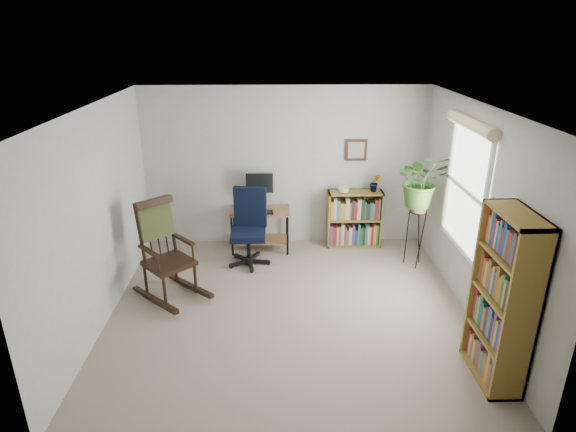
{
  "coord_description": "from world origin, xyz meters",
  "views": [
    {
      "loc": [
        -0.14,
        -4.95,
        3.17
      ],
      "look_at": [
        0.0,
        0.4,
        1.05
      ],
      "focal_mm": 30.0,
      "sensor_mm": 36.0,
      "label": 1
    }
  ],
  "objects_px": {
    "office_chair": "(248,228)",
    "tall_bookshelf": "(503,299)",
    "rocking_chair": "(168,250)",
    "desk": "(260,230)",
    "low_bookshelf": "(354,219)"
  },
  "relations": [
    {
      "from": "office_chair",
      "to": "tall_bookshelf",
      "type": "xyz_separation_m",
      "value": [
        2.46,
        -2.42,
        0.3
      ]
    },
    {
      "from": "rocking_chair",
      "to": "tall_bookshelf",
      "type": "distance_m",
      "value": 3.74
    },
    {
      "from": "office_chair",
      "to": "rocking_chair",
      "type": "xyz_separation_m",
      "value": [
        -0.93,
        -0.84,
        0.08
      ]
    },
    {
      "from": "desk",
      "to": "low_bookshelf",
      "type": "xyz_separation_m",
      "value": [
        1.43,
        0.12,
        0.12
      ]
    },
    {
      "from": "office_chair",
      "to": "rocking_chair",
      "type": "height_order",
      "value": "rocking_chair"
    },
    {
      "from": "low_bookshelf",
      "to": "rocking_chair",
      "type": "bearing_deg",
      "value": -149.92
    },
    {
      "from": "desk",
      "to": "rocking_chair",
      "type": "bearing_deg",
      "value": -128.96
    },
    {
      "from": "office_chair",
      "to": "low_bookshelf",
      "type": "height_order",
      "value": "office_chair"
    },
    {
      "from": "rocking_chair",
      "to": "tall_bookshelf",
      "type": "height_order",
      "value": "tall_bookshelf"
    },
    {
      "from": "low_bookshelf",
      "to": "tall_bookshelf",
      "type": "relative_size",
      "value": 0.51
    },
    {
      "from": "rocking_chair",
      "to": "low_bookshelf",
      "type": "distance_m",
      "value": 2.91
    },
    {
      "from": "rocking_chair",
      "to": "tall_bookshelf",
      "type": "relative_size",
      "value": 0.74
    },
    {
      "from": "low_bookshelf",
      "to": "desk",
      "type": "bearing_deg",
      "value": -175.21
    },
    {
      "from": "desk",
      "to": "low_bookshelf",
      "type": "distance_m",
      "value": 1.44
    },
    {
      "from": "rocking_chair",
      "to": "office_chair",
      "type": "bearing_deg",
      "value": -0.39
    }
  ]
}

